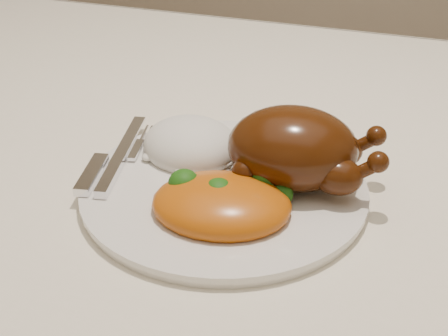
% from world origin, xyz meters
% --- Properties ---
extents(dining_table, '(1.60, 0.90, 0.76)m').
position_xyz_m(dining_table, '(0.00, 0.00, 0.67)').
color(dining_table, brown).
rests_on(dining_table, floor).
extents(tablecloth, '(1.73, 1.03, 0.18)m').
position_xyz_m(tablecloth, '(0.00, 0.00, 0.74)').
color(tablecloth, white).
rests_on(tablecloth, dining_table).
extents(dinner_plate, '(0.38, 0.38, 0.01)m').
position_xyz_m(dinner_plate, '(-0.03, -0.06, 0.77)').
color(dinner_plate, white).
rests_on(dinner_plate, tablecloth).
extents(roast_chicken, '(0.17, 0.12, 0.08)m').
position_xyz_m(roast_chicken, '(0.04, -0.04, 0.82)').
color(roast_chicken, '#481E07').
rests_on(roast_chicken, dinner_plate).
extents(rice_mound, '(0.14, 0.13, 0.06)m').
position_xyz_m(rice_mound, '(-0.08, -0.01, 0.79)').
color(rice_mound, white).
rests_on(rice_mound, dinner_plate).
extents(mac_and_cheese, '(0.15, 0.12, 0.05)m').
position_xyz_m(mac_and_cheese, '(-0.01, -0.11, 0.79)').
color(mac_and_cheese, '#DC5E0E').
rests_on(mac_and_cheese, dinner_plate).
extents(cutlery, '(0.05, 0.18, 0.01)m').
position_xyz_m(cutlery, '(-0.15, -0.07, 0.79)').
color(cutlery, silver).
rests_on(cutlery, dinner_plate).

